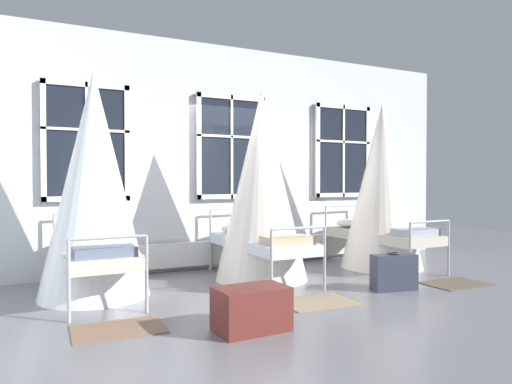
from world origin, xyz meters
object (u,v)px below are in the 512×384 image
cot_second (261,188)px  cot_third (382,188)px  cot_first (94,187)px  suitcase_dark (394,272)px  travel_trunk (252,309)px

cot_second → cot_third: (2.09, -0.01, -0.01)m
cot_first → suitcase_dark: bearing=-112.4°
cot_second → cot_third: 2.09m
cot_first → suitcase_dark: size_ratio=4.48×
cot_first → cot_second: cot_first is taller
cot_first → travel_trunk: size_ratio=4.11×
suitcase_dark → travel_trunk: (-2.24, -0.64, -0.03)m
suitcase_dark → travel_trunk: size_ratio=0.92×
cot_first → cot_second: bearing=-91.3°
cot_first → cot_third: (4.26, -0.02, -0.03)m
suitcase_dark → cot_second: bearing=142.9°
cot_third → travel_trunk: 3.84m
suitcase_dark → travel_trunk: suitcase_dark is taller
cot_second → cot_first: bearing=89.0°
cot_first → travel_trunk: (1.10, -1.94, -1.07)m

